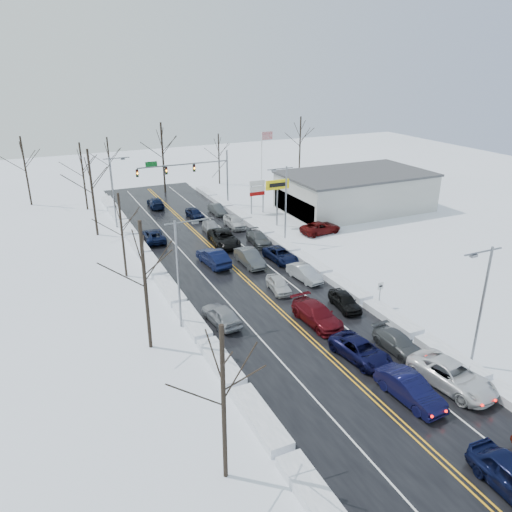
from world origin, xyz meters
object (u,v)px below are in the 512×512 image
traffic_signal_mast (194,171)px  oncoming_car_0 (214,265)px  tires_plus_sign (277,188)px  flagpole (263,158)px  queued_car_0 (512,492)px  dealership_building (355,191)px

traffic_signal_mast → oncoming_car_0: bearing=-103.5°
traffic_signal_mast → tires_plus_sign: (7.05, -12.00, -0.49)m
flagpole → oncoming_car_0: size_ratio=1.92×
traffic_signal_mast → tires_plus_sign: 13.92m
traffic_signal_mast → flagpole: size_ratio=1.33×
queued_car_0 → flagpole: bearing=79.3°
dealership_building → queued_car_0: dealership_building is taller
dealership_building → traffic_signal_mast: bearing=154.1°
traffic_signal_mast → flagpole: flagpole is taller
tires_plus_sign → flagpole: size_ratio=0.60×
dealership_building → oncoming_car_0: dealership_building is taller
flagpole → dealership_building: size_ratio=0.49×
flagpole → queued_car_0: flagpole is taller
dealership_building → queued_car_0: (-22.28, -45.06, -2.66)m
tires_plus_sign → oncoming_car_0: (-12.08, -8.97, -4.99)m
traffic_signal_mast → flagpole: (11.72, 2.01, 0.45)m
tires_plus_sign → queued_car_0: tires_plus_sign is taller
oncoming_car_0 → queued_car_0: bearing=90.0°
traffic_signal_mast → oncoming_car_0: traffic_signal_mast is taller
traffic_signal_mast → queued_car_0: size_ratio=2.63×
dealership_building → oncoming_car_0: bearing=-156.8°
flagpole → queued_car_0: size_ratio=1.98×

